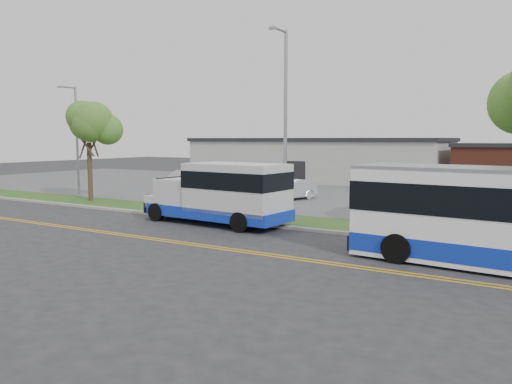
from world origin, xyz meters
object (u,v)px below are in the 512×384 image
Objects in this scene: parked_car_a at (289,190)px; tree_west at (88,126)px; streetlight_near at (285,119)px; pedestrian at (206,198)px; streetlight_far at (76,136)px; shuttle_bus at (224,192)px; parked_car_b at (180,178)px.

tree_west is at bearing -127.71° from parked_car_a.
streetlight_near is 5.00× the size of pedestrian.
streetlight_near reaches higher than pedestrian.
streetlight_far is at bearing -11.85° from pedestrian.
pedestrian is 0.45× the size of parked_car_a.
shuttle_bus is (16.78, -4.87, -2.84)m from streetlight_far.
shuttle_bus is (12.78, -2.66, -3.49)m from tree_west.
shuttle_bus is at bearing -11.76° from tree_west.
streetlight_far reaches higher than shuttle_bus.
tree_west is 3.64× the size of pedestrian.
shuttle_bus is at bearing -59.30° from parked_car_b.
tree_west reaches higher than parked_car_b.
shuttle_bus is at bearing -62.01° from parked_car_a.
parked_car_b is at bearing 140.35° from shuttle_bus.
parked_car_b is (-1.72, 11.38, -4.32)m from tree_west.
shuttle_bus is at bearing 149.02° from pedestrian.
shuttle_bus is 2.59m from pedestrian.
streetlight_far is 1.88× the size of parked_car_a.
shuttle_bus reaches higher than pedestrian.
pedestrian is 17.71m from parked_car_b.
parked_car_b is at bearing -178.17° from parked_car_a.
pedestrian is at bearing -13.49° from streetlight_far.
tree_west is 1.43× the size of parked_car_b.
parked_car_a reaches higher than parked_car_b.
pedestrian is (-2.12, 1.36, -0.59)m from shuttle_bus.
streetlight_far is 15.45m from pedestrian.
streetlight_far is (-19.00, 2.69, -0.76)m from streetlight_near.
streetlight_far is (-4.00, 2.22, -0.65)m from tree_west.
tree_west is 15.01m from streetlight_near.
streetlight_near is at bearing -8.05° from streetlight_far.
streetlight_far is 16.49m from parked_car_a.
streetlight_near is 1.19× the size of streetlight_far.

